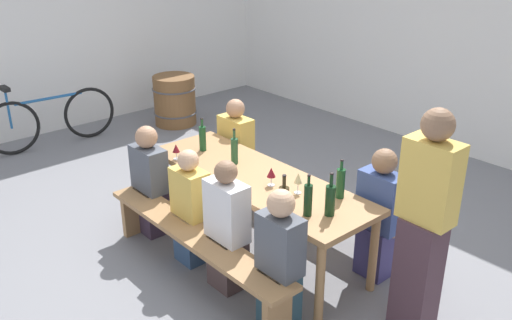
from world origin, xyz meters
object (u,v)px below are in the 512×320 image
at_px(tasting_table, 256,184).
at_px(wine_glass_0, 176,149).
at_px(wine_bottle_1, 203,138).
at_px(wine_glass_1, 298,179).
at_px(bench_far, 308,193).
at_px(seated_guest_far_1, 379,217).
at_px(wine_bottle_2, 234,150).
at_px(seated_guest_near_1, 191,210).
at_px(wine_barrel, 175,100).
at_px(wine_bottle_4, 340,183).
at_px(standing_host, 424,229).
at_px(bench_near, 194,242).
at_px(seated_guest_near_3, 280,262).
at_px(seated_guest_near_2, 227,229).
at_px(wine_bottle_5, 284,199).
at_px(seated_guest_far_0, 236,153).
at_px(seated_guest_near_0, 150,183).
at_px(wine_bottle_3, 308,199).
at_px(wine_bottle_0, 330,199).
at_px(wine_glass_2, 271,173).
at_px(parked_bicycle_0, 51,119).

xyz_separation_m(tasting_table, wine_glass_0, (-0.76, -0.31, 0.18)).
bearing_deg(wine_bottle_1, wine_glass_1, 1.71).
distance_m(bench_far, seated_guest_far_1, 0.97).
distance_m(wine_bottle_2, seated_guest_near_1, 0.68).
bearing_deg(seated_guest_far_1, wine_barrel, -101.19).
distance_m(wine_glass_0, seated_guest_far_1, 1.92).
bearing_deg(wine_bottle_4, standing_host, -5.12).
bearing_deg(bench_near, tasting_table, 90.00).
distance_m(wine_bottle_4, seated_guest_near_3, 0.84).
relative_size(seated_guest_near_2, standing_host, 0.66).
height_order(wine_bottle_1, seated_guest_far_1, seated_guest_far_1).
bearing_deg(wine_bottle_5, seated_guest_far_1, 67.91).
relative_size(seated_guest_far_0, seated_guest_far_1, 0.98).
xyz_separation_m(wine_bottle_5, seated_guest_far_1, (0.32, 0.79, -0.31)).
xyz_separation_m(bench_far, wine_glass_1, (0.47, -0.63, 0.52)).
height_order(seated_guest_near_2, wine_barrel, seated_guest_near_2).
distance_m(wine_bottle_1, seated_guest_near_0, 0.65).
xyz_separation_m(wine_bottle_4, wine_glass_0, (-1.50, -0.55, -0.03)).
xyz_separation_m(wine_bottle_3, wine_bottle_5, (-0.16, -0.10, -0.02)).
relative_size(wine_glass_0, seated_guest_near_1, 0.14).
bearing_deg(seated_guest_near_0, wine_bottle_4, -65.41).
bearing_deg(wine_bottle_1, seated_guest_near_1, -45.41).
distance_m(wine_glass_0, seated_guest_near_3, 1.66).
xyz_separation_m(bench_far, wine_bottle_1, (-0.77, -0.67, 0.52)).
height_order(wine_bottle_0, wine_glass_1, wine_bottle_0).
bearing_deg(seated_guest_far_0, seated_guest_near_3, 59.43).
height_order(bench_near, wine_bottle_0, wine_bottle_0).
xyz_separation_m(wine_bottle_4, wine_barrel, (-4.11, 1.14, -0.52)).
height_order(wine_glass_2, seated_guest_near_3, seated_guest_near_3).
height_order(wine_glass_0, seated_guest_near_3, seated_guest_near_3).
xyz_separation_m(bench_near, wine_bottle_4, (0.75, 0.91, 0.52)).
bearing_deg(wine_bottle_0, seated_guest_near_0, -164.92).
bearing_deg(parked_bicycle_0, wine_bottle_4, -78.74).
xyz_separation_m(bench_near, bench_far, (0.00, 1.35, 0.00)).
bearing_deg(wine_glass_0, wine_glass_2, 16.05).
bearing_deg(wine_bottle_4, seated_guest_far_1, 55.94).
relative_size(wine_bottle_3, seated_guest_near_3, 0.30).
height_order(seated_guest_near_0, seated_guest_far_1, seated_guest_far_1).
height_order(wine_glass_0, seated_guest_near_2, seated_guest_near_2).
distance_m(wine_glass_0, seated_guest_near_1, 0.65).
relative_size(bench_far, seated_guest_far_1, 1.91).
height_order(wine_glass_1, seated_guest_near_2, seated_guest_near_2).
xyz_separation_m(wine_bottle_4, parked_bicycle_0, (-4.46, -0.57, -0.51)).
bearing_deg(wine_bottle_0, wine_glass_2, 179.10).
distance_m(wine_bottle_5, seated_guest_far_0, 1.76).
xyz_separation_m(bench_far, seated_guest_near_1, (-0.25, -1.20, 0.14)).
bearing_deg(seated_guest_far_1, seated_guest_near_0, -60.55).
xyz_separation_m(seated_guest_far_0, standing_host, (2.47, -0.36, 0.31)).
bearing_deg(tasting_table, wine_bottle_3, -12.10).
bearing_deg(wine_glass_0, seated_guest_near_1, -22.69).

